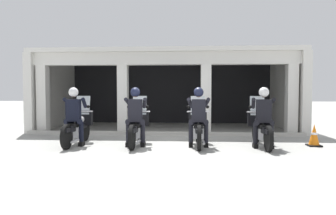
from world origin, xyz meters
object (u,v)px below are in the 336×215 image
motorcycle_center_left (137,127)px  motorcycle_far_left (78,126)px  traffic_cone_flank (314,135)px  motorcycle_center_right (198,127)px  police_officer_far_left (74,111)px  police_officer_far_right (263,112)px  police_officer_center_left (135,112)px  motorcycle_far_right (261,128)px  police_officer_center_right (199,112)px

motorcycle_center_left → motorcycle_far_left: bearing=165.8°
traffic_cone_flank → motorcycle_center_right: bearing=-179.1°
motorcycle_far_left → motorcycle_center_left: same height
motorcycle_center_left → motorcycle_center_right: same height
motorcycle_far_left → police_officer_far_left: police_officer_far_left is taller
police_officer_far_left → motorcycle_center_right: police_officer_far_left is taller
motorcycle_center_right → police_officer_far_right: police_officer_far_right is taller
motorcycle_center_left → motorcycle_center_right: 1.68m
police_officer_center_left → traffic_cone_flank: bearing=-9.9°
police_officer_far_left → motorcycle_far_right: size_ratio=0.78×
motorcycle_far_left → police_officer_center_right: (3.35, -0.24, 0.44)m
motorcycle_far_left → motorcycle_center_left: size_ratio=1.00×
police_officer_center_right → police_officer_far_left: bearing=165.3°
motorcycle_center_left → motorcycle_far_right: bearing=-14.6°
police_officer_far_right → traffic_cone_flank: (1.45, 0.39, -0.65)m
police_officer_far_right → traffic_cone_flank: police_officer_far_right is taller
motorcycle_far_left → police_officer_center_left: (1.68, -0.28, 0.44)m
police_officer_far_left → motorcycle_far_right: police_officer_far_left is taller
motorcycle_center_right → police_officer_center_right: size_ratio=1.29×
traffic_cone_flank → police_officer_far_right: bearing=-164.9°
motorcycle_far_left → police_officer_far_right: (5.03, -0.29, 0.44)m
motorcycle_far_right → traffic_cone_flank: bearing=-13.8°
motorcycle_far_left → police_officer_far_right: police_officer_far_right is taller
police_officer_far_left → traffic_cone_flank: size_ratio=2.69×
motorcycle_center_left → police_officer_center_left: size_ratio=1.29×
motorcycle_far_left → motorcycle_center_right: (3.36, 0.05, 0.00)m
motorcycle_far_left → police_officer_center_left: 1.75m
police_officer_far_left → police_officer_far_right: (5.03, -0.01, 0.00)m
police_officer_center_left → traffic_cone_flank: police_officer_center_left is taller
traffic_cone_flank → police_officer_center_right: bearing=-173.9°
police_officer_far_left → motorcycle_center_right: (3.36, 0.33, -0.44)m
motorcycle_far_right → police_officer_far_left: bearing=165.1°
motorcycle_center_left → motorcycle_far_right: same height
motorcycle_far_right → police_officer_far_right: size_ratio=1.29×
motorcycle_center_left → police_officer_far_right: police_officer_far_right is taller
police_officer_center_right → police_officer_far_right: (1.68, -0.05, 0.00)m
police_officer_far_left → police_officer_center_right: bearing=-8.4°
motorcycle_far_left → police_officer_far_right: size_ratio=1.29×
motorcycle_far_right → traffic_cone_flank: 1.46m
motorcycle_center_left → motorcycle_far_right: (3.36, -0.01, 0.00)m
police_officer_far_left → motorcycle_center_left: (1.68, 0.29, -0.44)m
police_officer_far_left → police_officer_center_right: 3.36m
police_officer_center_left → motorcycle_center_right: size_ratio=0.78×
motorcycle_far_left → police_officer_center_left: police_officer_center_left is taller
motorcycle_center_left → police_officer_center_right: (1.68, -0.24, 0.44)m
police_officer_far_left → police_officer_center_left: bearing=-9.1°
motorcycle_center_left → police_officer_far_left: bearing=175.4°
police_officer_far_right → traffic_cone_flank: 1.63m
motorcycle_center_right → police_officer_far_right: 1.77m
motorcycle_far_left → motorcycle_center_right: size_ratio=1.00×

